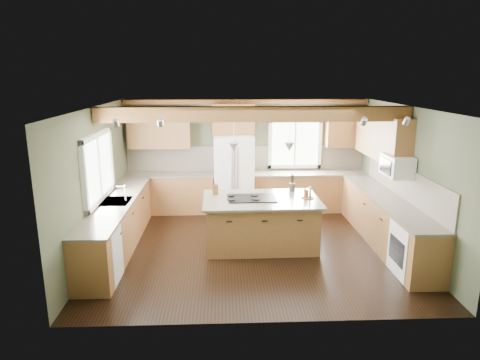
{
  "coord_description": "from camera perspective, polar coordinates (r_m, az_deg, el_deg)",
  "views": [
    {
      "loc": [
        -0.56,
        -7.45,
        3.17
      ],
      "look_at": [
        -0.24,
        0.3,
        1.23
      ],
      "focal_mm": 32.0,
      "sensor_mm": 36.0,
      "label": 1
    }
  ],
  "objects": [
    {
      "name": "island",
      "position": [
        8.06,
        2.79,
        -5.75
      ],
      "size": [
        2.02,
        1.25,
        0.88
      ],
      "primitive_type": "cube",
      "rotation": [
        0.0,
        0.0,
        0.01
      ],
      "color": "brown",
      "rests_on": "floor"
    },
    {
      "name": "counter_left",
      "position": [
        8.07,
        -16.21,
        -2.84
      ],
      "size": [
        0.64,
        3.74,
        0.04
      ],
      "primitive_type": "cube",
      "color": "brown",
      "rests_on": "base_cab_left"
    },
    {
      "name": "pendant_left",
      "position": [
        7.66,
        -0.82,
        4.36
      ],
      "size": [
        0.18,
        0.18,
        0.16
      ],
      "primitive_type": "cone",
      "rotation": [
        3.14,
        0.0,
        0.0
      ],
      "color": "#B2B2B7",
      "rests_on": "ceiling"
    },
    {
      "name": "dishwasher",
      "position": [
        7.05,
        -18.33,
        -9.57
      ],
      "size": [
        0.6,
        0.6,
        0.84
      ],
      "primitive_type": "cube",
      "color": "white",
      "rests_on": "floor"
    },
    {
      "name": "pendant_right",
      "position": [
        7.76,
        6.6,
        4.41
      ],
      "size": [
        0.18,
        0.18,
        0.16
      ],
      "primitive_type": "cone",
      "rotation": [
        3.14,
        0.0,
        0.0
      ],
      "color": "#B2B2B7",
      "rests_on": "ceiling"
    },
    {
      "name": "backsplash_back",
      "position": [
        10.14,
        0.82,
        2.92
      ],
      "size": [
        5.58,
        0.03,
        0.58
      ],
      "primitive_type": "cube",
      "color": "brown",
      "rests_on": "wall_back"
    },
    {
      "name": "base_cab_left",
      "position": [
        8.21,
        -15.99,
        -5.92
      ],
      "size": [
        0.6,
        3.7,
        0.88
      ],
      "primitive_type": "cube",
      "color": "brown",
      "rests_on": "floor"
    },
    {
      "name": "base_cab_right",
      "position": [
        8.55,
        18.82,
        -5.34
      ],
      "size": [
        0.6,
        3.7,
        0.88
      ],
      "primitive_type": "cube",
      "color": "brown",
      "rests_on": "floor"
    },
    {
      "name": "soffit_trim",
      "position": [
        9.89,
        0.88,
        10.41
      ],
      "size": [
        5.55,
        0.2,
        0.1
      ],
      "primitive_type": "cube",
      "color": "brown",
      "rests_on": "ceiling"
    },
    {
      "name": "window_left",
      "position": [
        7.99,
        -18.47,
        1.63
      ],
      "size": [
        0.04,
        1.6,
        1.05
      ],
      "primitive_type": "cube",
      "color": "white",
      "rests_on": "wall_left"
    },
    {
      "name": "sink",
      "position": [
        8.07,
        -16.21,
        -2.81
      ],
      "size": [
        0.5,
        0.65,
        0.03
      ],
      "primitive_type": "cube",
      "color": "#262628",
      "rests_on": "counter_left"
    },
    {
      "name": "cooktop",
      "position": [
        7.89,
        1.62,
        -2.43
      ],
      "size": [
        0.88,
        0.59,
        0.02
      ],
      "primitive_type": "cube",
      "rotation": [
        0.0,
        0.0,
        0.01
      ],
      "color": "black",
      "rests_on": "island_top"
    },
    {
      "name": "ceiling",
      "position": [
        7.49,
        1.94,
        9.7
      ],
      "size": [
        5.6,
        5.6,
        0.0
      ],
      "primitive_type": "plane",
      "rotation": [
        3.14,
        0.0,
        0.0
      ],
      "color": "silver",
      "rests_on": "wall_back"
    },
    {
      "name": "bottle_tray",
      "position": [
        7.99,
        9.02,
        -1.7
      ],
      "size": [
        0.23,
        0.23,
        0.21
      ],
      "primitive_type": null,
      "rotation": [
        0.0,
        0.0,
        -0.02
      ],
      "color": "brown",
      "rests_on": "island_top"
    },
    {
      "name": "microwave",
      "position": [
        8.2,
        20.19,
        1.8
      ],
      "size": [
        0.4,
        0.7,
        0.38
      ],
      "primitive_type": "cube",
      "color": "white",
      "rests_on": "wall_right"
    },
    {
      "name": "wall_back",
      "position": [
        10.14,
        0.82,
        3.43
      ],
      "size": [
        5.6,
        0.0,
        5.6
      ],
      "primitive_type": "plane",
      "rotation": [
        1.57,
        0.0,
        0.0
      ],
      "color": "#48523A",
      "rests_on": "ground"
    },
    {
      "name": "base_cab_back_right",
      "position": [
        10.24,
        9.26,
        -1.59
      ],
      "size": [
        2.62,
        0.6,
        0.88
      ],
      "primitive_type": "cube",
      "color": "brown",
      "rests_on": "floor"
    },
    {
      "name": "upper_cab_back_left",
      "position": [
        9.95,
        -10.71,
        6.78
      ],
      "size": [
        1.4,
        0.35,
        0.9
      ],
      "primitive_type": "cube",
      "color": "brown",
      "rests_on": "wall_back"
    },
    {
      "name": "utensil_crock",
      "position": [
        8.45,
        6.96,
        -0.95
      ],
      "size": [
        0.12,
        0.12,
        0.15
      ],
      "primitive_type": "cylinder",
      "rotation": [
        0.0,
        0.0,
        -0.05
      ],
      "color": "#3B322F",
      "rests_on": "island_top"
    },
    {
      "name": "upper_cab_back_corner",
      "position": [
        10.26,
        13.92,
        6.82
      ],
      "size": [
        0.9,
        0.35,
        0.9
      ],
      "primitive_type": "cube",
      "color": "brown",
      "rests_on": "wall_back"
    },
    {
      "name": "counter_right",
      "position": [
        8.41,
        19.06,
        -2.38
      ],
      "size": [
        0.64,
        3.74,
        0.04
      ],
      "primitive_type": "cube",
      "color": "brown",
      "rests_on": "base_cab_right"
    },
    {
      "name": "upper_cab_right",
      "position": [
        9.02,
        18.4,
        5.58
      ],
      "size": [
        0.35,
        2.2,
        0.9
      ],
      "primitive_type": "cube",
      "color": "brown",
      "rests_on": "wall_right"
    },
    {
      "name": "wall_right",
      "position": [
        8.39,
        21.31,
        0.2
      ],
      "size": [
        0.0,
        5.0,
        5.0
      ],
      "primitive_type": "plane",
      "rotation": [
        1.57,
        0.0,
        -1.57
      ],
      "color": "#48523A",
      "rests_on": "ground"
    },
    {
      "name": "backsplash_right",
      "position": [
        8.45,
        21.03,
        -0.31
      ],
      "size": [
        0.03,
        3.7,
        0.58
      ],
      "primitive_type": "cube",
      "color": "brown",
      "rests_on": "wall_right"
    },
    {
      "name": "window_back",
      "position": [
        10.21,
        7.31,
        4.82
      ],
      "size": [
        1.1,
        0.04,
        1.0
      ],
      "primitive_type": "cube",
      "color": "white",
      "rests_on": "wall_back"
    },
    {
      "name": "ceiling_beam",
      "position": [
        7.6,
        1.87,
        8.78
      ],
      "size": [
        5.55,
        0.26,
        0.26
      ],
      "primitive_type": "cube",
      "color": "brown",
      "rests_on": "ceiling"
    },
    {
      "name": "counter_back_right",
      "position": [
        10.12,
        9.36,
        0.92
      ],
      "size": [
        2.66,
        0.64,
        0.04
      ],
      "primitive_type": "cube",
      "color": "brown",
      "rests_on": "base_cab_back_right"
    },
    {
      "name": "floor",
      "position": [
        8.12,
        1.79,
        -8.93
      ],
      "size": [
        5.6,
        5.6,
        0.0
      ],
      "primitive_type": "plane",
      "color": "black",
      "rests_on": "ground"
    },
    {
      "name": "faucet",
      "position": [
        7.99,
        -15.02,
        -1.81
      ],
      "size": [
        0.02,
        0.02,
        0.28
      ],
      "primitive_type": "cylinder",
      "color": "#B2B2B7",
      "rests_on": "sink"
    },
    {
      "name": "wall_left",
      "position": [
        8.0,
        -18.57,
        -0.2
      ],
      "size": [
        0.0,
        5.0,
        5.0
      ],
      "primitive_type": "plane",
      "rotation": [
        1.57,
        0.0,
        1.57
      ],
      "color": "#48523A",
      "rests_on": "ground"
    },
    {
      "name": "base_cab_back_left",
      "position": [
        10.1,
        -9.29,
        -1.8
      ],
      "size": [
        2.02,
        0.6,
        0.88
      ],
      "primitive_type": "cube",
      "color": "brown",
      "rests_on": "floor"
    },
    {
      "name": "island_top",
      "position": [
        7.92,
        2.83,
        -2.61
      ],
      "size": [
        2.15,
        1.39,
        0.04
      ],
      "primitive_type": "cube",
      "rotation": [
        0.0,
        0.0,
        0.01
      ],
      "color": "brown",
      "rests_on": "island"
    },
    {
      "name": "counter_back_left",
      "position": [
        9.99,
        -9.4,
        0.74
      ],
      "size": [
        2.06,
        0.64,
        0.04
      ],
      "primitive_type": "cube",
      "color": "brown",
      "rests_on": "base_cab_back_left"
    },
    {
      "name": "knife_block",
      "position": [
        8.14,
        -3.32,
        -1.32
      ],
      "size": [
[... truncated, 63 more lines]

